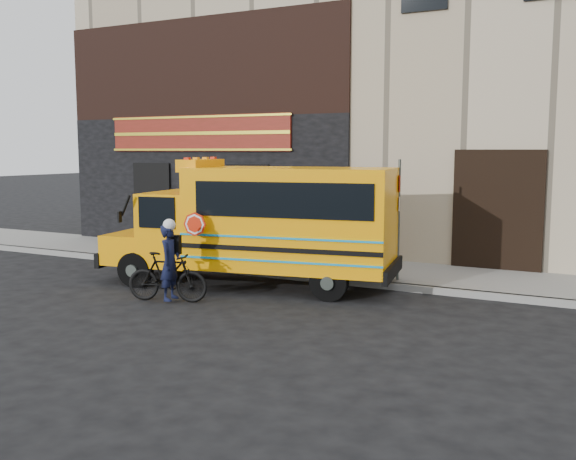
# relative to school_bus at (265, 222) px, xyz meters

# --- Properties ---
(ground) EXTENTS (120.00, 120.00, 0.00)m
(ground) POSITION_rel_school_bus_xyz_m (0.53, -1.59, -1.51)
(ground) COLOR black
(ground) RESTS_ON ground
(curb) EXTENTS (40.00, 0.20, 0.15)m
(curb) POSITION_rel_school_bus_xyz_m (0.53, 1.01, -1.43)
(curb) COLOR gray
(curb) RESTS_ON ground
(sidewalk) EXTENTS (40.00, 3.00, 0.15)m
(sidewalk) POSITION_rel_school_bus_xyz_m (0.53, 2.51, -1.43)
(sidewalk) COLOR gray
(sidewalk) RESTS_ON ground
(building) EXTENTS (20.00, 10.70, 12.00)m
(building) POSITION_rel_school_bus_xyz_m (0.48, 8.87, 4.62)
(building) COLOR tan
(building) RESTS_ON sidewalk
(school_bus) EXTENTS (7.15, 3.20, 2.92)m
(school_bus) POSITION_rel_school_bus_xyz_m (0.00, 0.00, 0.00)
(school_bus) COLOR black
(school_bus) RESTS_ON ground
(sign_pole) EXTENTS (0.11, 0.25, 2.93)m
(sign_pole) POSITION_rel_school_bus_xyz_m (2.74, 1.39, 0.11)
(sign_pole) COLOR #3A413C
(sign_pole) RESTS_ON ground
(bicycle) EXTENTS (1.79, 0.93, 1.04)m
(bicycle) POSITION_rel_school_bus_xyz_m (-1.07, -2.24, -0.99)
(bicycle) COLOR black
(bicycle) RESTS_ON ground
(cyclist) EXTENTS (0.48, 0.63, 1.58)m
(cyclist) POSITION_rel_school_bus_xyz_m (-0.98, -2.25, -0.72)
(cyclist) COLOR black
(cyclist) RESTS_ON ground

